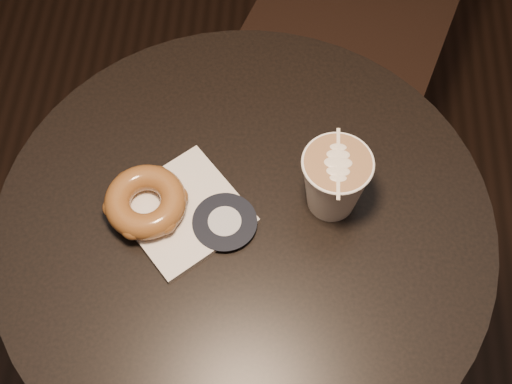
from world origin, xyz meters
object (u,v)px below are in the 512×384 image
pastry_bag (183,211)px  latte_cup (334,183)px  cafe_table (246,277)px  doughnut (146,202)px

pastry_bag → latte_cup: 0.21m
cafe_table → doughnut: doughnut is taller
cafe_table → latte_cup: latte_cup is taller
cafe_table → pastry_bag: pastry_bag is taller
doughnut → latte_cup: size_ratio=1.08×
latte_cup → doughnut: bearing=-173.3°
pastry_bag → doughnut: 0.05m
cafe_table → latte_cup: (0.12, 0.04, 0.25)m
cafe_table → pastry_bag: size_ratio=4.92×
doughnut → latte_cup: latte_cup is taller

